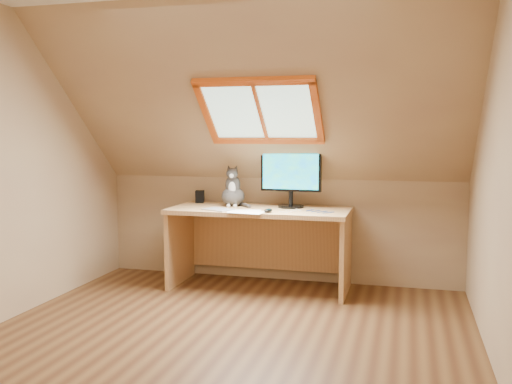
% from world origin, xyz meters
% --- Properties ---
extents(ground, '(3.50, 3.50, 0.00)m').
position_xyz_m(ground, '(0.00, 0.00, 0.00)').
color(ground, brown).
rests_on(ground, ground).
extents(room_shell, '(3.52, 3.52, 2.41)m').
position_xyz_m(room_shell, '(0.00, -0.09, 1.43)').
color(room_shell, tan).
rests_on(room_shell, ground).
extents(desk, '(1.65, 0.72, 0.75)m').
position_xyz_m(desk, '(-0.10, 1.45, 0.52)').
color(desk, tan).
rests_on(desk, ground).
extents(monitor, '(0.57, 0.24, 0.52)m').
position_xyz_m(monitor, '(0.17, 1.50, 1.05)').
color(monitor, black).
rests_on(monitor, desk).
extents(cat, '(0.26, 0.29, 0.40)m').
position_xyz_m(cat, '(-0.38, 1.46, 0.89)').
color(cat, '#423D3B').
rests_on(cat, desk).
extents(desk_speaker, '(0.10, 0.10, 0.12)m').
position_xyz_m(desk_speaker, '(-0.78, 1.63, 0.81)').
color(desk_speaker, black).
rests_on(desk_speaker, desk).
extents(graphics_tablet, '(0.30, 0.27, 0.01)m').
position_xyz_m(graphics_tablet, '(-0.42, 1.16, 0.76)').
color(graphics_tablet, '#B2B2B7').
rests_on(graphics_tablet, desk).
extents(mouse, '(0.08, 0.12, 0.03)m').
position_xyz_m(mouse, '(0.05, 1.12, 0.77)').
color(mouse, black).
rests_on(mouse, desk).
extents(papers, '(0.33, 0.27, 0.00)m').
position_xyz_m(papers, '(-0.11, 1.12, 0.75)').
color(papers, white).
rests_on(papers, desk).
extents(cables, '(0.51, 0.26, 0.01)m').
position_xyz_m(cables, '(0.37, 1.26, 0.76)').
color(cables, silver).
rests_on(cables, desk).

